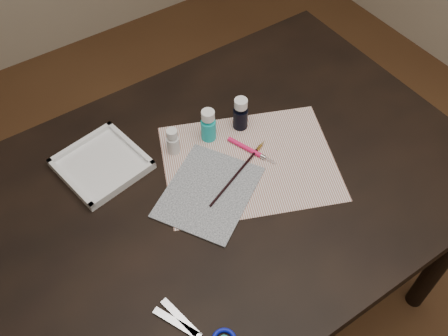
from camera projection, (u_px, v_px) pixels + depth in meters
ground at (224, 303)px, 1.86m from camera, size 3.50×3.50×0.02m
table at (224, 252)px, 1.56m from camera, size 1.30×0.90×0.75m
paper at (249, 163)px, 1.30m from camera, size 0.54×0.48×0.00m
canvas at (209, 192)px, 1.24m from camera, size 0.32×0.31×0.00m
paint_bottle_white at (173, 141)px, 1.30m from camera, size 0.03×0.03×0.08m
paint_bottle_cyan at (208, 125)px, 1.32m from camera, size 0.05×0.05×0.10m
paint_bottle_navy at (241, 114)px, 1.34m from camera, size 0.05×0.05×0.10m
paintbrush at (239, 171)px, 1.27m from camera, size 0.24×0.10×0.01m
craft_knife at (252, 151)px, 1.32m from camera, size 0.06×0.15×0.01m
scissors at (190, 334)px, 1.02m from camera, size 0.18×0.23×0.01m
palette_tray at (102, 164)px, 1.28m from camera, size 0.23×0.23×0.02m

